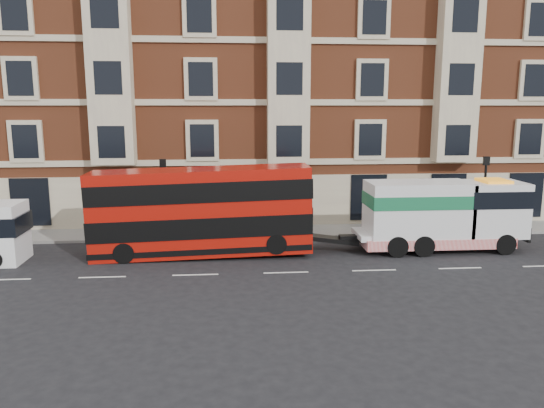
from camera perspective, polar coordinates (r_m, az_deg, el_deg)
The scene contains 8 objects.
ground at distance 23.76m, azimuth 1.51°, elevation -7.39°, with size 120.00×120.00×0.00m, color black.
sidewalk at distance 30.93m, azimuth 0.03°, elevation -2.99°, with size 90.00×3.00×0.15m, color slate.
victorian_terrace at distance 37.69m, azimuth -0.14°, elevation 14.73°, with size 45.00×12.00×20.40m.
lamp_post_west at distance 29.26m, azimuth -11.55°, elevation 1.21°, with size 0.35×0.15×4.35m.
lamp_post_east at distance 32.43m, azimuth 21.88°, elevation 1.56°, with size 0.35×0.15×4.35m.
double_decker_bus at distance 26.12m, azimuth -7.62°, elevation -0.65°, with size 10.65×2.44×4.31m.
tow_truck at distance 28.24m, azimuth 17.63°, elevation -1.04°, with size 8.53×2.52×3.55m.
pedestrian at distance 29.53m, azimuth -11.57°, elevation -1.99°, with size 0.63×0.41×1.73m, color #182530.
Camera 1 is at (-2.44, -22.47, 7.31)m, focal length 35.00 mm.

